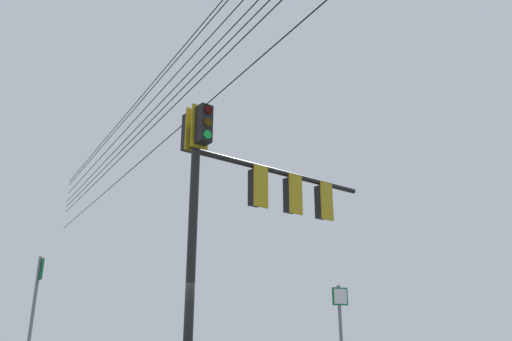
# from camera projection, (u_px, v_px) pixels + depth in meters

# --- Properties ---
(signal_mast_assembly) EXTENTS (0.97, 5.63, 6.50)m
(signal_mast_assembly) POSITION_uv_depth(u_px,v_px,m) (244.00, 192.00, 11.43)
(signal_mast_assembly) COLOR black
(signal_mast_assembly) RESTS_ON ground
(route_sign_primary) EXTENTS (0.40, 0.10, 3.07)m
(route_sign_primary) POSITION_uv_depth(u_px,v_px,m) (34.00, 313.00, 9.91)
(route_sign_primary) COLOR slate
(route_sign_primary) RESTS_ON ground
(route_sign_secondary) EXTENTS (0.12, 0.37, 2.46)m
(route_sign_secondary) POSITION_uv_depth(u_px,v_px,m) (341.00, 333.00, 9.70)
(route_sign_secondary) COLOR slate
(route_sign_secondary) RESTS_ON ground
(overhead_wire_span) EXTENTS (27.23, 1.16, 2.76)m
(overhead_wire_span) POSITION_uv_depth(u_px,v_px,m) (179.00, 83.00, 12.58)
(overhead_wire_span) COLOR black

